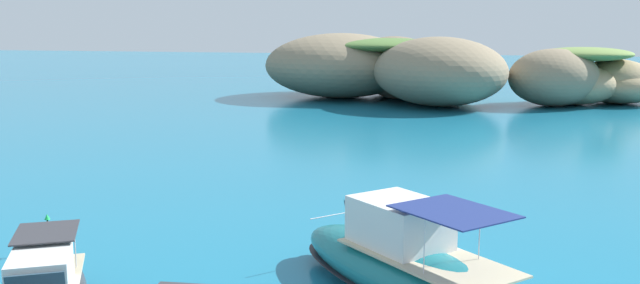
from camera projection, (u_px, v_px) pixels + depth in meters
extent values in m
ellipsoid|color=#84755B|center=(341.00, 65.00, 78.78)|extent=(23.80, 23.66, 7.43)
ellipsoid|color=#756651|center=(393.00, 66.00, 81.14)|extent=(15.83, 16.32, 7.03)
ellipsoid|color=#756651|center=(395.00, 69.00, 77.14)|extent=(8.84, 9.44, 6.87)
ellipsoid|color=#9E8966|center=(431.00, 69.00, 77.86)|extent=(16.82, 15.44, 6.62)
ellipsoid|color=#84755B|center=(439.00, 71.00, 70.33)|extent=(19.41, 21.02, 7.14)
ellipsoid|color=#517538|center=(387.00, 45.00, 76.12)|extent=(13.97, 12.70, 1.68)
ellipsoid|color=#9E8966|center=(618.00, 86.00, 72.91)|extent=(11.06, 12.36, 3.73)
ellipsoid|color=#9E8966|center=(575.00, 84.00, 71.43)|extent=(11.88, 11.84, 4.25)
ellipsoid|color=#84755B|center=(554.00, 77.00, 69.99)|extent=(12.94, 13.39, 5.93)
ellipsoid|color=#9E8966|center=(615.00, 81.00, 72.54)|extent=(11.19, 11.13, 4.74)
ellipsoid|color=olive|center=(585.00, 54.00, 71.08)|extent=(9.73, 8.85, 1.47)
ellipsoid|color=#19727A|center=(410.00, 273.00, 20.24)|extent=(9.40, 8.82, 1.69)
cube|color=#C6B793|center=(427.00, 257.00, 19.50)|extent=(5.76, 5.52, 0.06)
cube|color=silver|center=(400.00, 223.00, 20.40)|extent=(3.46, 3.40, 1.39)
cube|color=#2D4756|center=(371.00, 208.00, 21.54)|extent=(1.52, 1.65, 0.74)
cylinder|color=silver|center=(336.00, 215.00, 23.27)|extent=(1.41, 1.58, 0.04)
cube|color=navy|center=(454.00, 211.00, 18.42)|extent=(3.77, 3.71, 0.04)
cylinder|color=silver|center=(424.00, 246.00, 17.99)|extent=(0.03, 0.03, 1.59)
cylinder|color=silver|center=(480.00, 233.00, 19.12)|extent=(0.03, 0.03, 1.59)
cube|color=#C6B793|center=(46.00, 280.00, 18.92)|extent=(3.60, 4.36, 0.06)
cube|color=silver|center=(41.00, 272.00, 17.97)|extent=(2.33, 2.51, 1.01)
cube|color=#2D4756|center=(35.00, 283.00, 16.98)|extent=(1.34, 0.92, 0.54)
cube|color=#333338|center=(46.00, 232.00, 19.41)|extent=(2.56, 2.73, 0.04)
cylinder|color=silver|center=(75.00, 249.00, 19.71)|extent=(0.03, 0.03, 1.16)
cylinder|color=silver|center=(19.00, 254.00, 19.31)|extent=(0.03, 0.03, 1.16)
sphere|color=green|center=(49.00, 246.00, 24.49)|extent=(0.56, 0.56, 0.56)
cylinder|color=black|center=(48.00, 233.00, 24.40)|extent=(0.06, 0.06, 1.00)
cone|color=green|center=(47.00, 217.00, 24.30)|extent=(0.20, 0.20, 0.20)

